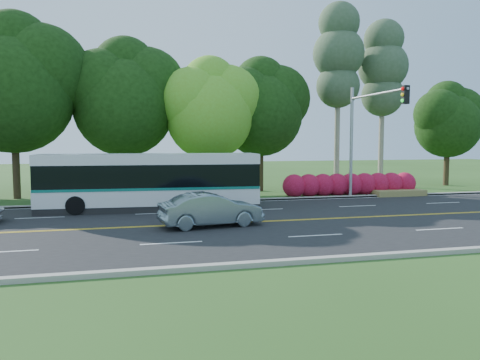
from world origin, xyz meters
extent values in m
plane|color=#294C19|center=(0.00, 0.00, 0.00)|extent=(120.00, 120.00, 0.00)
cube|color=black|center=(0.00, 0.00, 0.01)|extent=(60.00, 14.00, 0.02)
cube|color=#9F9A8F|center=(0.00, 7.15, 0.07)|extent=(60.00, 0.30, 0.15)
cube|color=#9F9A8F|center=(0.00, -7.15, 0.07)|extent=(60.00, 0.30, 0.15)
cube|color=#294C19|center=(0.00, 9.00, 0.05)|extent=(60.00, 4.00, 0.10)
cube|color=gold|center=(0.00, -0.08, 0.02)|extent=(57.00, 0.10, 0.00)
cube|color=gold|center=(0.00, 0.08, 0.02)|extent=(57.00, 0.10, 0.00)
cube|color=silver|center=(-11.50, -3.50, 0.02)|extent=(2.20, 0.12, 0.00)
cube|color=silver|center=(-6.00, -3.50, 0.02)|extent=(2.20, 0.12, 0.00)
cube|color=silver|center=(-0.50, -3.50, 0.02)|extent=(2.20, 0.12, 0.00)
cube|color=silver|center=(5.00, -3.50, 0.02)|extent=(2.20, 0.12, 0.00)
cube|color=silver|center=(-11.50, 3.50, 0.02)|extent=(2.20, 0.12, 0.00)
cube|color=silver|center=(-6.00, 3.50, 0.02)|extent=(2.20, 0.12, 0.00)
cube|color=silver|center=(-0.50, 3.50, 0.02)|extent=(2.20, 0.12, 0.00)
cube|color=silver|center=(5.00, 3.50, 0.02)|extent=(2.20, 0.12, 0.00)
cube|color=silver|center=(10.50, 3.50, 0.02)|extent=(2.20, 0.12, 0.00)
cube|color=silver|center=(0.00, 6.85, 0.02)|extent=(57.00, 0.12, 0.00)
cube|color=silver|center=(0.00, -6.85, 0.02)|extent=(57.00, 0.12, 0.00)
cylinder|color=#2F2415|center=(-14.00, 11.00, 1.98)|extent=(0.44, 0.44, 3.96)
sphere|color=black|center=(-14.00, 11.00, 6.48)|extent=(7.20, 7.20, 7.20)
sphere|color=black|center=(-12.38, 11.30, 7.92)|extent=(5.76, 5.76, 5.76)
sphere|color=black|center=(-13.90, 11.40, 9.18)|extent=(4.68, 4.68, 4.68)
cylinder|color=#2F2415|center=(-7.50, 12.00, 1.80)|extent=(0.44, 0.44, 3.60)
sphere|color=black|center=(-7.50, 12.00, 5.91)|extent=(6.60, 6.60, 6.60)
sphere|color=black|center=(-6.02, 12.30, 7.23)|extent=(5.28, 5.28, 5.28)
sphere|color=black|center=(-8.82, 11.80, 7.06)|extent=(4.95, 4.95, 4.95)
sphere|color=black|center=(-7.40, 12.40, 8.38)|extent=(4.29, 4.29, 4.29)
cylinder|color=#2F2415|center=(-2.00, 11.00, 1.62)|extent=(0.44, 0.44, 3.24)
sphere|color=#66A021|center=(-2.00, 11.00, 5.27)|extent=(5.80, 5.80, 5.80)
sphere|color=#66A021|center=(-0.69, 11.30, 6.43)|extent=(4.64, 4.64, 4.64)
sphere|color=#66A021|center=(-3.16, 10.80, 6.29)|extent=(4.35, 4.35, 4.35)
sphere|color=#66A021|center=(-1.90, 11.40, 7.45)|extent=(3.77, 3.77, 3.77)
cylinder|color=#2F2415|center=(2.00, 12.50, 1.71)|extent=(0.44, 0.44, 3.42)
sphere|color=black|center=(2.00, 12.50, 5.52)|extent=(6.00, 6.00, 6.00)
sphere|color=black|center=(3.35, 12.80, 6.72)|extent=(4.80, 4.80, 4.80)
sphere|color=black|center=(0.80, 12.30, 6.57)|extent=(4.50, 4.50, 4.50)
sphere|color=black|center=(2.10, 12.90, 7.77)|extent=(3.90, 3.90, 3.90)
cylinder|color=gray|center=(8.00, 12.50, 4.90)|extent=(0.40, 0.40, 9.80)
sphere|color=#395133|center=(8.00, 12.50, 7.70)|extent=(3.23, 3.23, 3.23)
sphere|color=#395133|center=(8.00, 12.50, 10.08)|extent=(3.80, 3.80, 3.80)
sphere|color=#395133|center=(8.00, 12.50, 12.32)|extent=(3.04, 3.04, 3.04)
cylinder|color=gray|center=(12.00, 13.00, 4.55)|extent=(0.40, 0.40, 9.10)
sphere|color=#395133|center=(12.00, 13.00, 7.15)|extent=(3.23, 3.23, 3.23)
sphere|color=#395133|center=(12.00, 13.00, 9.36)|extent=(3.80, 3.80, 3.80)
sphere|color=#395133|center=(12.00, 13.00, 11.44)|extent=(3.04, 3.04, 3.04)
cylinder|color=#2F2415|center=(18.00, 13.00, 1.53)|extent=(0.44, 0.44, 3.06)
sphere|color=black|center=(18.00, 13.00, 4.88)|extent=(5.20, 5.20, 5.20)
sphere|color=black|center=(19.17, 13.30, 5.92)|extent=(4.16, 4.16, 4.16)
sphere|color=black|center=(16.96, 12.80, 5.79)|extent=(3.90, 3.90, 3.90)
sphere|color=black|center=(18.10, 13.40, 6.83)|extent=(3.38, 3.38, 3.38)
sphere|color=maroon|center=(3.00, 8.20, 0.75)|extent=(1.50, 1.50, 1.50)
sphere|color=maroon|center=(4.00, 8.20, 0.75)|extent=(1.50, 1.50, 1.50)
sphere|color=maroon|center=(5.00, 8.20, 0.75)|extent=(1.50, 1.50, 1.50)
sphere|color=maroon|center=(6.00, 8.20, 0.75)|extent=(1.50, 1.50, 1.50)
sphere|color=maroon|center=(7.00, 8.20, 0.75)|extent=(1.50, 1.50, 1.50)
sphere|color=maroon|center=(8.00, 8.20, 0.75)|extent=(1.50, 1.50, 1.50)
sphere|color=maroon|center=(9.00, 8.20, 0.75)|extent=(1.50, 1.50, 1.50)
sphere|color=maroon|center=(10.00, 8.20, 0.75)|extent=(1.50, 1.50, 1.50)
sphere|color=maroon|center=(11.00, 8.20, 0.75)|extent=(1.50, 1.50, 1.50)
cube|color=olive|center=(10.00, 7.40, 0.20)|extent=(3.50, 1.40, 0.40)
cylinder|color=#989AA0|center=(6.50, 7.30, 3.50)|extent=(0.20, 0.20, 7.00)
cylinder|color=#989AA0|center=(6.50, 4.30, 6.30)|extent=(0.14, 6.00, 0.14)
cube|color=black|center=(6.50, 1.50, 6.00)|extent=(0.32, 0.28, 0.95)
sphere|color=red|center=(6.33, 1.50, 6.30)|extent=(0.18, 0.18, 0.18)
sphere|color=yellow|center=(6.33, 1.50, 6.00)|extent=(0.18, 0.18, 0.18)
sphere|color=#19D833|center=(6.33, 1.50, 5.70)|extent=(0.18, 0.18, 0.18)
cube|color=silver|center=(-6.27, 4.82, 0.81)|extent=(11.38, 3.11, 0.93)
cube|color=black|center=(-6.27, 4.82, 1.86)|extent=(11.32, 3.15, 1.16)
cube|color=silver|center=(-6.27, 4.82, 2.70)|extent=(11.38, 3.11, 0.52)
cube|color=#0B685B|center=(-6.27, 4.82, 1.22)|extent=(11.32, 3.16, 0.13)
cube|color=black|center=(-11.85, 5.18, 1.95)|extent=(0.20, 2.20, 1.60)
cube|color=#19E54C|center=(-11.84, 5.18, 2.85)|extent=(0.14, 1.43, 0.21)
cube|color=black|center=(-6.27, 4.82, 0.18)|extent=(11.37, 3.02, 0.33)
cylinder|color=black|center=(-9.93, 3.93, 0.49)|extent=(0.95, 0.32, 0.94)
cylinder|color=black|center=(-9.79, 6.17, 0.49)|extent=(0.95, 0.32, 0.94)
cylinder|color=black|center=(-3.20, 3.50, 0.49)|extent=(0.95, 0.32, 0.94)
cylinder|color=black|center=(-3.05, 5.73, 0.49)|extent=(0.95, 0.32, 0.94)
imported|color=slate|center=(-4.04, -0.63, 0.73)|extent=(4.51, 2.13, 1.43)
camera|label=1|loc=(-7.57, -19.97, 3.65)|focal=35.00mm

